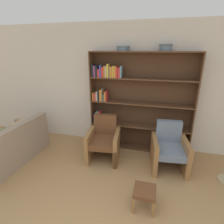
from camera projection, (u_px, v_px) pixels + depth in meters
The scene contains 8 objects.
wall_back at pixel (136, 88), 3.89m from camera, with size 12.00×0.06×2.75m.
bookshelf at pixel (131, 103), 3.86m from camera, with size 2.20×0.30×2.17m.
bowl_sage at pixel (123, 48), 3.50m from camera, with size 0.27×0.27×0.09m.
bowl_stoneware at pixel (166, 47), 3.30m from camera, with size 0.25×0.25×0.13m.
couch at pixel (9, 148), 3.57m from camera, with size 0.90×1.63×0.83m.
armchair_leather at pixel (104, 140), 3.66m from camera, with size 0.72×0.75×0.89m.
armchair_cushioned at pixel (169, 149), 3.35m from camera, with size 0.72×0.75×0.89m.
footstool at pixel (145, 193), 2.50m from camera, with size 0.31×0.31×0.31m.
Camera 1 is at (0.47, -0.95, 2.19)m, focal length 28.00 mm.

